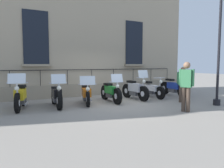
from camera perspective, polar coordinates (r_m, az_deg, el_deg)
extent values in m
plane|color=gray|center=(9.58, 0.62, -4.87)|extent=(60.00, 60.00, 0.00)
cube|color=tan|center=(12.30, -6.24, 16.58)|extent=(0.60, 12.62, 8.22)
cube|color=gray|center=(11.78, -5.36, -1.40)|extent=(0.20, 12.62, 0.65)
cube|color=black|center=(13.16, 5.82, 10.62)|extent=(0.06, 1.17, 2.50)
cube|color=gray|center=(13.03, 5.97, 4.95)|extent=(0.24, 1.37, 0.10)
cube|color=black|center=(11.05, -19.24, 11.41)|extent=(0.06, 1.17, 2.50)
cube|color=gray|center=(10.90, -18.96, 4.66)|extent=(0.24, 1.37, 0.10)
cube|color=black|center=(11.67, -5.33, 3.78)|extent=(0.03, 10.60, 0.03)
cylinder|color=black|center=(10.77, -25.15, 1.23)|extent=(0.02, 0.02, 0.74)
cylinder|color=black|center=(10.92, -18.20, 1.51)|extent=(0.02, 0.02, 0.74)
cylinder|color=black|center=(11.23, -11.54, 1.76)|extent=(0.02, 0.02, 0.74)
cylinder|color=black|center=(11.69, -5.31, 1.97)|extent=(0.02, 0.02, 0.74)
cylinder|color=black|center=(12.27, 0.39, 2.14)|extent=(0.02, 0.02, 0.74)
cylinder|color=black|center=(12.96, 5.53, 2.28)|extent=(0.02, 0.02, 0.74)
cylinder|color=black|center=(13.74, 10.12, 2.39)|extent=(0.02, 0.02, 0.74)
cylinder|color=black|center=(14.60, 14.19, 2.47)|extent=(0.02, 0.02, 0.74)
cylinder|color=black|center=(8.20, -23.45, -4.57)|extent=(0.70, 0.29, 0.69)
cylinder|color=silver|center=(8.20, -23.45, -4.57)|extent=(0.27, 0.19, 0.24)
cylinder|color=black|center=(9.49, -22.09, -3.25)|extent=(0.70, 0.29, 0.69)
cylinder|color=silver|center=(9.49, -22.09, -3.25)|extent=(0.27, 0.19, 0.24)
cube|color=gold|center=(8.76, -22.82, -2.44)|extent=(0.85, 0.51, 0.38)
cube|color=#4C4C51|center=(8.90, -22.66, -4.03)|extent=(0.52, 0.37, 0.24)
cube|color=black|center=(9.06, -22.55, -0.57)|extent=(0.50, 0.39, 0.10)
cylinder|color=silver|center=(8.20, -23.48, -2.14)|extent=(0.17, 0.10, 0.70)
cylinder|color=silver|center=(8.21, -23.50, 0.28)|extent=(0.22, 0.69, 0.04)
sphere|color=white|center=(8.11, -23.60, -1.05)|extent=(0.16, 0.16, 0.16)
cylinder|color=silver|center=(9.03, -21.37, -4.63)|extent=(0.71, 0.26, 0.08)
cube|color=silver|center=(8.14, -23.61, 1.30)|extent=(0.27, 0.59, 0.36)
cylinder|color=black|center=(8.24, -13.63, -4.21)|extent=(0.71, 0.21, 0.70)
cylinder|color=silver|center=(8.24, -13.63, -4.21)|extent=(0.26, 0.18, 0.24)
cylinder|color=black|center=(9.50, -14.89, -3.00)|extent=(0.71, 0.21, 0.70)
cylinder|color=silver|center=(9.50, -14.89, -3.00)|extent=(0.26, 0.18, 0.24)
cube|color=black|center=(8.79, -14.29, -2.25)|extent=(0.82, 0.37, 0.34)
cube|color=#4C4C51|center=(8.93, -14.35, -3.74)|extent=(0.50, 0.28, 0.24)
cube|color=black|center=(9.10, -14.62, -1.05)|extent=(0.47, 0.30, 0.10)
cylinder|color=silver|center=(8.25, -13.73, -1.96)|extent=(0.16, 0.08, 0.65)
cylinder|color=silver|center=(8.26, -13.83, 0.27)|extent=(0.10, 0.64, 0.04)
sphere|color=white|center=(8.16, -13.67, -1.05)|extent=(0.16, 0.16, 0.16)
cylinder|color=silver|center=(9.11, -13.47, -4.31)|extent=(0.72, 0.15, 0.08)
cube|color=silver|center=(8.19, -13.79, 1.29)|extent=(0.17, 0.54, 0.36)
cylinder|color=black|center=(8.64, -6.34, -3.97)|extent=(0.61, 0.28, 0.60)
cylinder|color=silver|center=(8.64, -6.34, -3.97)|extent=(0.24, 0.19, 0.21)
cylinder|color=black|center=(9.98, -7.11, -2.75)|extent=(0.61, 0.28, 0.60)
cylinder|color=silver|center=(9.98, -7.11, -2.75)|extent=(0.24, 0.19, 0.21)
cube|color=orange|center=(9.23, -6.73, -2.09)|extent=(0.95, 0.57, 0.34)
cube|color=#4C4C51|center=(9.36, -6.78, -3.46)|extent=(0.59, 0.41, 0.21)
cube|color=black|center=(9.57, -6.95, -0.66)|extent=(0.57, 0.43, 0.10)
cylinder|color=silver|center=(8.65, -6.39, -2.01)|extent=(0.17, 0.10, 0.59)
cylinder|color=silver|center=(8.67, -6.44, -0.05)|extent=(0.24, 0.71, 0.04)
sphere|color=white|center=(8.57, -6.35, -1.32)|extent=(0.16, 0.16, 0.16)
cylinder|color=silver|center=(9.57, -5.77, -3.90)|extent=(0.80, 0.31, 0.08)
cube|color=silver|center=(8.59, -6.41, 0.91)|extent=(0.29, 0.61, 0.36)
cylinder|color=black|center=(9.14, 1.38, -3.22)|extent=(0.68, 0.19, 0.68)
cylinder|color=silver|center=(9.14, 1.38, -3.22)|extent=(0.25, 0.18, 0.24)
cylinder|color=black|center=(10.39, -1.90, -2.20)|extent=(0.68, 0.19, 0.68)
cylinder|color=silver|center=(10.39, -1.90, -2.20)|extent=(0.25, 0.18, 0.24)
cube|color=#1E842D|center=(9.69, -0.25, -1.53)|extent=(0.87, 0.35, 0.32)
cube|color=#4C4C51|center=(9.81, -0.49, -2.84)|extent=(0.53, 0.27, 0.24)
cube|color=black|center=(9.99, -1.06, -0.06)|extent=(0.50, 0.29, 0.10)
cylinder|color=silver|center=(9.14, 1.25, -1.30)|extent=(0.16, 0.07, 0.61)
cylinder|color=silver|center=(9.16, 1.12, 0.61)|extent=(0.08, 0.63, 0.04)
sphere|color=white|center=(9.07, 1.44, -0.58)|extent=(0.16, 0.16, 0.16)
cylinder|color=silver|center=(10.04, -0.04, -3.34)|extent=(0.77, 0.14, 0.08)
cube|color=silver|center=(9.09, 1.28, 1.52)|extent=(0.16, 0.52, 0.36)
cylinder|color=black|center=(9.93, 8.22, -2.54)|extent=(0.70, 0.14, 0.69)
cylinder|color=silver|center=(9.93, 8.22, -2.54)|extent=(0.25, 0.14, 0.24)
cylinder|color=black|center=(10.98, 3.92, -1.77)|extent=(0.70, 0.14, 0.69)
cylinder|color=silver|center=(10.98, 3.92, -1.77)|extent=(0.25, 0.14, 0.24)
cube|color=#B2B2BC|center=(10.38, 6.14, -0.91)|extent=(0.84, 0.31, 0.38)
cube|color=#4C4C51|center=(10.49, 5.80, -2.29)|extent=(0.51, 0.25, 0.24)
cube|color=black|center=(10.63, 5.05, 0.59)|extent=(0.48, 0.27, 0.10)
cylinder|color=silver|center=(9.93, 8.06, -0.41)|extent=(0.16, 0.07, 0.74)
cylinder|color=silver|center=(9.94, 7.91, 1.72)|extent=(0.06, 0.62, 0.04)
sphere|color=white|center=(9.86, 8.33, 0.64)|extent=(0.16, 0.16, 0.16)
cylinder|color=silver|center=(10.73, 5.96, -2.79)|extent=(0.75, 0.11, 0.08)
cube|color=silver|center=(9.89, 8.14, 2.57)|extent=(0.14, 0.51, 0.36)
cylinder|color=black|center=(10.66, 12.51, -2.29)|extent=(0.62, 0.16, 0.62)
cylinder|color=silver|center=(10.66, 12.51, -2.29)|extent=(0.22, 0.15, 0.22)
cylinder|color=black|center=(11.92, 7.95, -1.44)|extent=(0.62, 0.16, 0.62)
cylinder|color=silver|center=(11.92, 7.95, -1.44)|extent=(0.22, 0.15, 0.22)
cube|color=silver|center=(11.22, 10.27, -0.96)|extent=(1.01, 0.35, 0.28)
cube|color=#4C4C51|center=(11.32, 9.96, -1.97)|extent=(0.61, 0.27, 0.22)
cube|color=black|center=(11.52, 9.13, 0.47)|extent=(0.57, 0.30, 0.10)
cylinder|color=silver|center=(10.66, 12.39, -0.35)|extent=(0.16, 0.07, 0.72)
cylinder|color=silver|center=(10.67, 12.26, 1.58)|extent=(0.07, 0.66, 0.04)
sphere|color=white|center=(10.59, 12.64, 0.57)|extent=(0.16, 0.16, 0.16)
cylinder|color=silver|center=(11.59, 10.04, -2.35)|extent=(0.90, 0.13, 0.08)
cylinder|color=black|center=(11.43, 18.03, -1.72)|extent=(0.71, 0.20, 0.70)
cylinder|color=silver|center=(11.43, 18.03, -1.72)|extent=(0.26, 0.18, 0.25)
cylinder|color=black|center=(12.57, 13.59, -1.01)|extent=(0.71, 0.20, 0.70)
cylinder|color=silver|center=(12.57, 13.59, -1.01)|extent=(0.26, 0.18, 0.25)
cube|color=#1E389E|center=(11.93, 15.88, -0.42)|extent=(0.89, 0.34, 0.32)
cube|color=#4C4C51|center=(12.03, 15.55, -1.49)|extent=(0.54, 0.26, 0.25)
cube|color=black|center=(12.18, 14.87, 1.08)|extent=(0.50, 0.28, 0.10)
cylinder|color=silver|center=(11.43, 17.91, 0.04)|extent=(0.16, 0.07, 0.71)
cylinder|color=silver|center=(11.45, 17.80, 1.80)|extent=(0.09, 0.59, 0.04)
sphere|color=white|center=(11.37, 18.17, 0.86)|extent=(0.16, 0.16, 0.16)
cylinder|color=silver|center=(12.27, 15.59, -1.94)|extent=(0.78, 0.15, 0.08)
cube|color=silver|center=(11.39, 18.02, 2.53)|extent=(0.17, 0.49, 0.36)
cylinder|color=black|center=(9.95, 25.66, -4.31)|extent=(0.28, 0.28, 0.24)
cylinder|color=black|center=(9.86, 26.19, 9.05)|extent=(0.10, 0.10, 4.86)
cylinder|color=#47382D|center=(10.03, 18.33, -2.46)|extent=(0.14, 0.14, 0.77)
cylinder|color=#47382D|center=(10.08, 17.47, -2.39)|extent=(0.14, 0.14, 0.77)
cube|color=#337247|center=(9.99, 18.00, 1.32)|extent=(0.42, 0.35, 0.55)
sphere|color=#8C664C|center=(9.97, 18.07, 3.66)|extent=(0.21, 0.21, 0.21)
cylinder|color=#337247|center=(9.92, 19.20, 1.42)|extent=(0.09, 0.09, 0.52)
cylinder|color=#337247|center=(10.06, 16.83, 1.54)|extent=(0.09, 0.09, 0.52)
cylinder|color=#47382D|center=(8.13, 18.18, -3.82)|extent=(0.14, 0.14, 0.87)
cylinder|color=#47382D|center=(8.09, 19.27, -3.90)|extent=(0.14, 0.14, 0.87)
cube|color=#337247|center=(8.03, 18.87, 1.39)|extent=(0.42, 0.36, 0.62)
sphere|color=#8C664C|center=(8.02, 18.97, 4.65)|extent=(0.24, 0.24, 0.24)
cylinder|color=#337247|center=(8.09, 17.39, 1.68)|extent=(0.09, 0.09, 0.59)
cylinder|color=#337247|center=(7.97, 20.40, 1.54)|extent=(0.09, 0.09, 0.59)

